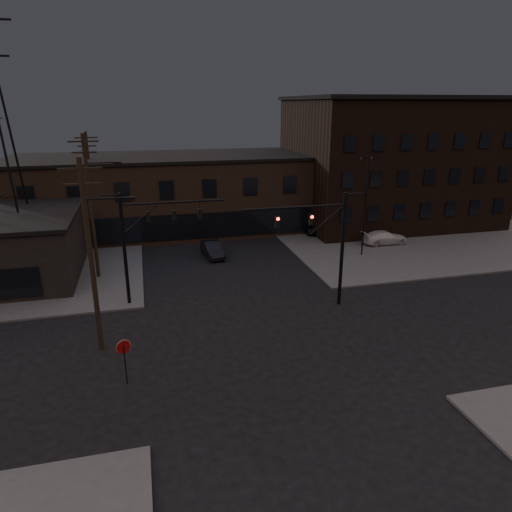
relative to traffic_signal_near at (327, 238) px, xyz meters
The scene contains 15 objects.
ground 8.56m from the traffic_signal_near, 139.97° to the right, with size 140.00×140.00×0.00m, color black.
sidewalk_ne 24.63m from the traffic_signal_near, 46.44° to the left, with size 30.00×30.00×0.15m, color #474744.
building_row 24.12m from the traffic_signal_near, 102.84° to the left, with size 40.00×12.00×8.00m, color #4B3428.
building_right 27.27m from the traffic_signal_near, 52.26° to the left, with size 22.00×16.00×14.00m, color black.
traffic_signal_near is the anchor object (origin of this frame).
traffic_signal_far 12.57m from the traffic_signal_near, 163.83° to the left, with size 7.12×0.24×8.00m.
stop_sign 15.17m from the traffic_signal_near, 154.10° to the right, with size 0.72×0.33×2.48m.
utility_pole_near 15.03m from the traffic_signal_near, behind, with size 3.70×0.28×11.00m.
utility_pole_mid 18.47m from the traffic_signal_near, 148.97° to the left, with size 3.70×0.28×11.50m.
utility_pole_far 27.33m from the traffic_signal_near, 128.10° to the left, with size 2.20×0.28×11.00m.
lot_light_a 12.21m from the traffic_signal_near, 51.18° to the left, with size 1.50×0.28×9.14m.
lot_light_b 19.92m from the traffic_signal_near, 46.74° to the left, with size 1.50×0.28×9.14m.
parked_car_lot_a 18.38m from the traffic_signal_near, 68.00° to the left, with size 1.59×3.95×1.35m, color black.
parked_car_lot_b 17.14m from the traffic_signal_near, 46.61° to the left, with size 1.86×4.57×1.33m, color silver.
car_crossing 14.74m from the traffic_signal_near, 114.90° to the left, with size 1.47×4.21×1.39m, color black.
Camera 1 is at (-6.49, -22.96, 13.53)m, focal length 32.00 mm.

